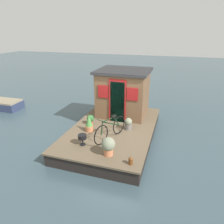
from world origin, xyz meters
name	(u,v)px	position (x,y,z in m)	size (l,w,h in m)	color
ground_plane	(113,137)	(0.00, 0.00, 0.00)	(60.00, 60.00, 0.00)	#384C54
houseboat_deck	(114,132)	(0.00, 0.00, 0.25)	(5.12, 3.13, 0.49)	brown
houseboat_cabin	(123,92)	(1.45, 0.00, 1.51)	(2.05, 2.24, 2.02)	brown
bicycle	(110,129)	(-0.97, -0.19, 0.88)	(1.60, 0.70, 0.84)	black
potted_plant_fern	(108,146)	(-1.96, -0.45, 0.82)	(0.43, 0.43, 0.59)	#C6754C
potted_plant_rosemary	(91,119)	(-0.06, 0.96, 0.71)	(0.29, 0.29, 0.39)	#935138
potted_plant_lavender	(89,123)	(-0.65, 0.77, 0.82)	(0.29, 0.29, 0.68)	#C6754C
potted_plant_thyme	(128,124)	(-0.05, -0.61, 0.73)	(0.29, 0.29, 0.46)	slate
charcoal_grill	(82,137)	(-1.66, 0.57, 0.77)	(0.29, 0.29, 0.37)	black
mooring_bollard	(131,161)	(-2.23, -1.21, 0.62)	(0.14, 0.14, 0.24)	brown
dinghy_boat	(0,104)	(1.33, 7.06, 0.24)	(1.07, 2.44, 0.49)	#2D3856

